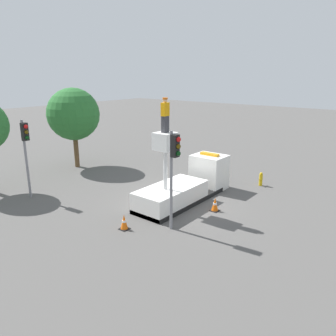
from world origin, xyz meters
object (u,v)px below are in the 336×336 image
Objects in this scene: traffic_light_pole at (174,161)px; tree_left_bg at (73,114)px; traffic_light_across at (26,144)px; fire_hydrant at (261,179)px; traffic_cone_rear at (124,222)px; bucket_truck at (186,185)px; worker at (165,115)px; traffic_cone_curbside at (215,205)px.

tree_left_bg is at bearing 73.04° from traffic_light_pole.
traffic_light_pole reaches higher than traffic_light_across.
fire_hydrant is at bearing -3.90° from traffic_light_pole.
traffic_light_pole is 6.35× the size of traffic_cone_rear.
bucket_truck is 1.51× the size of traffic_light_across.
fire_hydrant is 10.28m from traffic_cone_rear.
bucket_truck is at bearing 0.00° from worker.
bucket_truck reaches higher than traffic_cone_curbside.
tree_left_bg reaches higher than fire_hydrant.
traffic_light_pole is at bearing -152.91° from bucket_truck.
traffic_cone_rear is at bearing -179.96° from worker.
traffic_light_across reaches higher than traffic_cone_rear.
traffic_cone_rear is at bearing -85.60° from traffic_light_across.
traffic_light_across is 11.12m from traffic_cone_curbside.
traffic_cone_curbside is at bearing -56.48° from worker.
traffic_cone_rear is (-5.00, -0.00, -0.48)m from bucket_truck.
traffic_light_across is 0.75× the size of tree_left_bg.
fire_hydrant is 1.21× the size of traffic_cone_curbside.
traffic_cone_curbside is at bearing -61.69° from traffic_light_across.
traffic_light_pole is 3.77m from traffic_cone_rear.
worker is at bearing 123.52° from traffic_cone_curbside.
tree_left_bg is (-4.72, 13.18, 3.67)m from fire_hydrant.
tree_left_bg is (2.21, 10.77, -0.96)m from worker.
traffic_light_pole is at bearing 172.85° from traffic_cone_curbside.
traffic_light_pole is 4.31m from traffic_cone_curbside.
worker is 0.38× the size of traffic_light_across.
traffic_light_pole reaches higher than fire_hydrant.
worker reaches higher than traffic_cone_rear.
traffic_cone_curbside is at bearing -26.01° from traffic_cone_rear.
traffic_light_across is 6.21× the size of traffic_cone_curbside.
traffic_cone_curbside is (4.53, -2.21, 0.00)m from traffic_cone_rear.
traffic_cone_rear is at bearing 128.17° from traffic_light_pole.
tree_left_bg reaches higher than traffic_light_pole.
fire_hydrant is at bearing -19.18° from worker.
traffic_cone_curbside is at bearing 177.96° from fire_hydrant.
worker is 8.29m from traffic_light_across.
traffic_light_across is 6.24× the size of traffic_cone_rear.
tree_left_bg is (0.74, 12.99, 3.76)m from traffic_cone_curbside.
traffic_light_pole is 5.22× the size of fire_hydrant.
traffic_cone_rear is at bearing 166.46° from fire_hydrant.
fire_hydrant reaches higher than traffic_cone_curbside.
fire_hydrant is at bearing -25.76° from bucket_truck.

